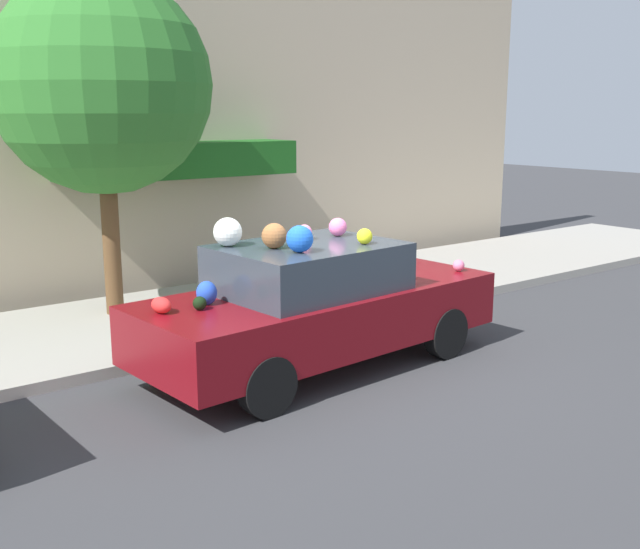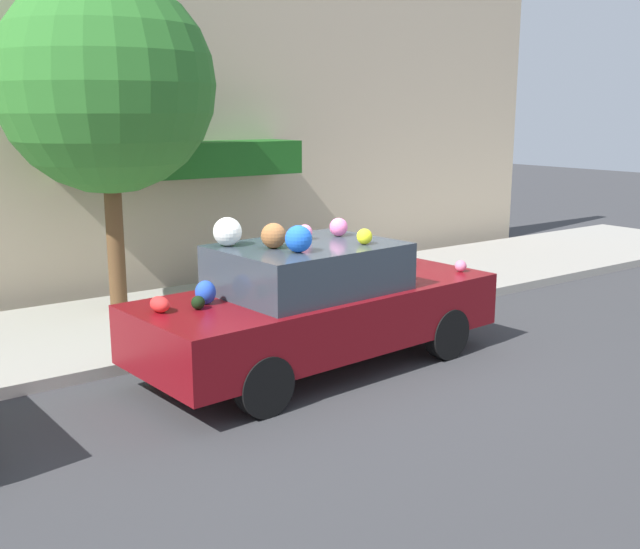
% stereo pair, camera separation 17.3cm
% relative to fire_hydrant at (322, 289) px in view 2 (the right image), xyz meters
% --- Properties ---
extents(ground_plane, '(60.00, 60.00, 0.00)m').
position_rel_fire_hydrant_xyz_m(ground_plane, '(-1.14, -1.54, -0.48)').
color(ground_plane, '#38383A').
extents(sidewalk_curb, '(24.00, 3.20, 0.14)m').
position_rel_fire_hydrant_xyz_m(sidewalk_curb, '(-1.14, 1.16, -0.41)').
color(sidewalk_curb, '#9E998E').
rests_on(sidewalk_curb, ground).
extents(building_facade, '(18.00, 1.20, 5.71)m').
position_rel_fire_hydrant_xyz_m(building_facade, '(-1.11, 3.37, 2.33)').
color(building_facade, '#C6B293').
rests_on(building_facade, ground).
extents(street_tree, '(2.92, 2.92, 4.61)m').
position_rel_fire_hydrant_xyz_m(street_tree, '(-2.30, 1.75, 2.79)').
color(street_tree, brown).
rests_on(street_tree, sidewalk_curb).
extents(fire_hydrant, '(0.20, 0.20, 0.70)m').
position_rel_fire_hydrant_xyz_m(fire_hydrant, '(0.00, 0.00, 0.00)').
color(fire_hydrant, gold).
rests_on(fire_hydrant, sidewalk_curb).
extents(art_car, '(4.50, 2.00, 1.79)m').
position_rel_fire_hydrant_xyz_m(art_car, '(-1.18, -1.51, 0.29)').
color(art_car, maroon).
rests_on(art_car, ground).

